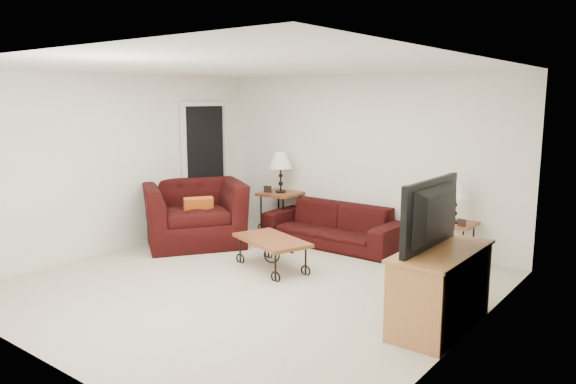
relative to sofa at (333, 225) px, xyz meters
The scene contains 20 objects.
ground 2.05m from the sofa, 84.88° to the right, with size 5.00×5.00×0.00m, color beige.
wall_back 1.08m from the sofa, 69.35° to the left, with size 5.00×0.02×2.50m, color white.
wall_front 4.62m from the sofa, 87.71° to the right, with size 5.00×0.02×2.50m, color white.
wall_left 3.22m from the sofa, 138.94° to the right, with size 0.02×5.00×2.50m, color white.
wall_right 3.49m from the sofa, 37.00° to the right, with size 0.02×5.00×2.50m, color white.
ceiling 2.99m from the sofa, 84.88° to the right, with size 5.00×5.00×0.00m, color white.
doorway 2.43m from the sofa, behind, with size 0.08×0.94×2.04m, color black.
sofa is the anchor object (origin of this frame).
side_table_left 1.14m from the sofa, behind, with size 0.60×0.60×0.66m, color brown.
side_table_right 1.77m from the sofa, ahead, with size 0.51×0.51×0.56m, color brown.
lamp_left 1.33m from the sofa, behind, with size 0.37×0.37×0.66m, color black, non-canonical shape.
lamp_right 1.85m from the sofa, ahead, with size 0.32×0.32×0.56m, color black, non-canonical shape.
photo_frame_left 1.34m from the sofa, behind, with size 0.13×0.02×0.11m, color black.
photo_frame_right 1.94m from the sofa, ahead, with size 0.11×0.01×0.09m, color black.
coffee_table 1.44m from the sofa, 89.73° to the right, with size 1.06×0.58×0.40m, color brown.
armchair 2.08m from the sofa, 144.96° to the right, with size 1.44×1.25×0.93m, color black.
throw_pillow 1.99m from the sofa, 141.28° to the right, with size 0.42×0.11×0.42m, color #C94519.
tv_stand 3.04m from the sofa, 37.50° to the right, with size 0.53×1.27×0.76m, color #B58443.
television 3.12m from the sofa, 37.73° to the right, with size 1.14×0.15×0.65m, color black.
backpack 1.75m from the sofa, 12.06° to the right, with size 0.36×0.28×0.47m, color black.
Camera 1 is at (4.07, -4.58, 2.14)m, focal length 33.81 mm.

